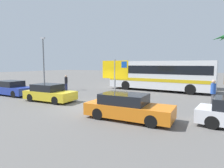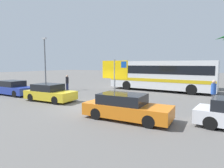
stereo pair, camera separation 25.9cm
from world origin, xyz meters
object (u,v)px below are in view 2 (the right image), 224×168
(car_yellow, at_px, (50,93))
(car_blue, at_px, (13,88))
(pedestrian_by_bus, at_px, (213,91))
(pedestrian_crossing_lot, at_px, (67,82))
(car_orange, at_px, (126,107))
(bus_front_coach, at_px, (160,74))
(bus_rear_coach, at_px, (162,73))
(ferry_sign, at_px, (115,71))

(car_yellow, distance_m, car_blue, 5.23)
(pedestrian_by_bus, distance_m, pedestrian_crossing_lot, 13.72)
(car_orange, relative_size, pedestrian_crossing_lot, 2.71)
(car_yellow, distance_m, pedestrian_by_bus, 11.72)
(bus_front_coach, height_order, car_yellow, bus_front_coach)
(bus_rear_coach, bearing_deg, car_yellow, -107.57)
(car_yellow, relative_size, pedestrian_crossing_lot, 2.43)
(ferry_sign, xyz_separation_m, pedestrian_crossing_lot, (-7.53, 2.58, -1.32))
(bus_front_coach, height_order, pedestrian_crossing_lot, bus_front_coach)
(pedestrian_by_bus, bearing_deg, car_yellow, -3.22)
(car_yellow, relative_size, car_orange, 0.90)
(car_orange, bearing_deg, pedestrian_by_bus, 52.78)
(car_yellow, height_order, pedestrian_crossing_lot, pedestrian_crossing_lot)
(ferry_sign, distance_m, pedestrian_by_bus, 6.71)
(car_blue, bearing_deg, bus_front_coach, 40.30)
(car_orange, bearing_deg, pedestrian_crossing_lot, 146.40)
(ferry_sign, xyz_separation_m, car_yellow, (-4.70, -2.05, -1.69))
(car_blue, relative_size, car_orange, 0.93)
(car_yellow, bearing_deg, pedestrian_by_bus, 16.52)
(bus_front_coach, height_order, car_orange, bus_front_coach)
(pedestrian_by_bus, bearing_deg, bus_front_coach, -71.66)
(car_yellow, distance_m, car_orange, 7.38)
(car_yellow, xyz_separation_m, pedestrian_crossing_lot, (-2.83, 4.63, 0.37))
(car_blue, distance_m, pedestrian_crossing_lot, 5.10)
(car_yellow, bearing_deg, ferry_sign, 18.48)
(pedestrian_crossing_lot, bearing_deg, pedestrian_by_bus, 86.42)
(bus_rear_coach, height_order, car_orange, bus_rear_coach)
(bus_front_coach, height_order, ferry_sign, ferry_sign)
(car_blue, xyz_separation_m, pedestrian_crossing_lot, (2.40, 4.48, 0.37))
(car_yellow, height_order, car_blue, same)
(bus_rear_coach, height_order, pedestrian_by_bus, bus_rear_coach)
(pedestrian_crossing_lot, bearing_deg, ferry_sign, 68.83)
(ferry_sign, bearing_deg, car_orange, -47.22)
(bus_front_coach, relative_size, pedestrian_by_bus, 5.97)
(car_orange, distance_m, pedestrian_crossing_lot, 11.66)
(pedestrian_by_bus, bearing_deg, ferry_sign, -4.74)
(ferry_sign, distance_m, car_blue, 10.24)
(bus_front_coach, relative_size, bus_rear_coach, 1.00)
(car_yellow, xyz_separation_m, pedestrian_by_bus, (10.89, 4.31, 0.45))
(bus_rear_coach, height_order, car_blue, bus_rear_coach)
(bus_rear_coach, xyz_separation_m, pedestrian_crossing_lot, (-7.23, -9.25, -0.78))
(car_yellow, relative_size, car_blue, 0.97)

